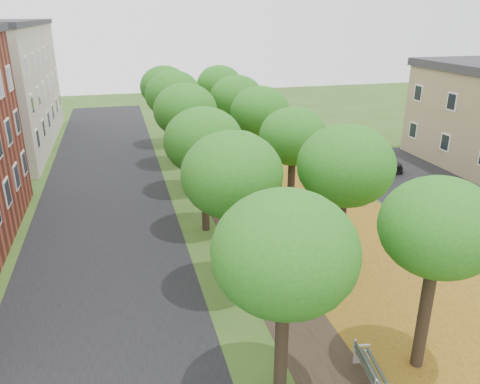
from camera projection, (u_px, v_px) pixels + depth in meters
ground at (345, 378)px, 14.93m from camera, size 120.00×120.00×0.00m
street_asphalt at (105, 218)px, 26.69m from camera, size 8.00×70.00×0.01m
footpath at (232, 205)px, 28.47m from camera, size 3.20×70.00×0.01m
leaf_verge at (309, 197)px, 29.66m from camera, size 7.50×70.00×0.01m
parking_lot at (417, 181)px, 32.59m from camera, size 9.00×16.00×0.01m
tree_row_west at (194, 128)px, 26.20m from camera, size 3.75×33.75×6.53m
tree_row_east at (275, 123)px, 27.34m from camera, size 3.75×33.75×6.53m
bench at (371, 370)px, 14.60m from camera, size 0.85×2.04×0.93m
car_silver at (470, 223)px, 24.38m from camera, size 4.41×3.17×1.40m
car_red at (442, 201)px, 27.39m from camera, size 4.06×1.98×1.28m
car_grey at (372, 165)px, 33.56m from camera, size 5.24×2.77×1.45m
car_white at (365, 163)px, 34.25m from camera, size 5.08×3.68×1.28m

